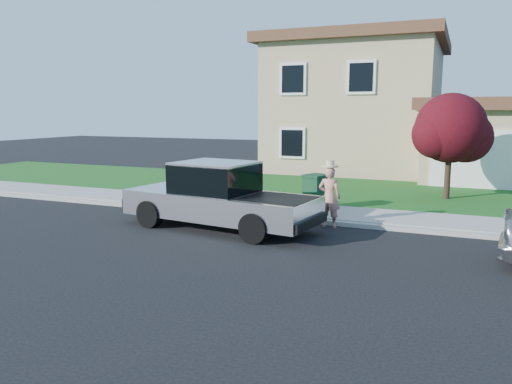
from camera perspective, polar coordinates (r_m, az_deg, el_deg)
ground at (r=12.09m, az=-4.89°, el=-5.74°), size 80.00×80.00×0.00m
curb at (r=14.29m, az=4.07°, el=-3.13°), size 40.00×0.20×0.12m
sidewalk at (r=15.31m, az=5.39°, el=-2.25°), size 40.00×2.00×0.15m
lawn at (r=19.60m, az=9.31°, el=0.12°), size 40.00×7.00×0.10m
house at (r=27.04m, az=14.08°, el=9.09°), size 14.00×11.30×6.85m
pickup_truck at (r=13.32m, az=-4.26°, el=-0.66°), size 5.62×2.54×1.78m
woman at (r=13.53m, az=8.39°, el=-0.44°), size 0.62×0.44×1.83m
ornamental_tree at (r=18.40m, az=21.44°, el=6.45°), size 2.65×2.39×3.63m
trash_bin at (r=15.64m, az=6.87°, el=0.16°), size 0.84×0.89×1.02m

